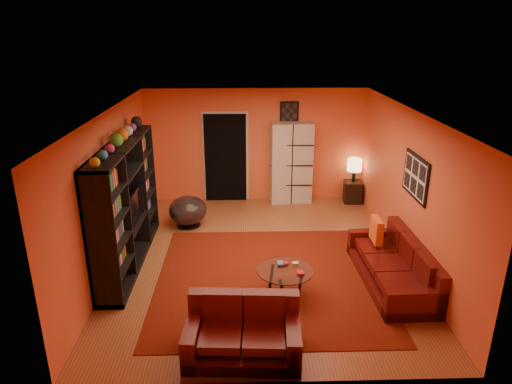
{
  "coord_description": "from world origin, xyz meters",
  "views": [
    {
      "loc": [
        -0.3,
        -7.2,
        3.87
      ],
      "look_at": [
        -0.08,
        0.1,
        1.22
      ],
      "focal_mm": 32.0,
      "sensor_mm": 36.0,
      "label": 1
    }
  ],
  "objects_px": {
    "coffee_table": "(285,273)",
    "bowl_chair": "(188,211)",
    "tv": "(131,206)",
    "sofa": "(397,266)",
    "storage_cabinet": "(291,163)",
    "loveseat": "(243,331)",
    "entertainment_unit": "(126,205)",
    "table_lamp": "(355,165)",
    "side_table": "(353,192)"
  },
  "relations": [
    {
      "from": "coffee_table",
      "to": "bowl_chair",
      "type": "height_order",
      "value": "bowl_chair"
    },
    {
      "from": "tv",
      "to": "sofa",
      "type": "bearing_deg",
      "value": -102.24
    },
    {
      "from": "coffee_table",
      "to": "storage_cabinet",
      "type": "relative_size",
      "value": 0.46
    },
    {
      "from": "tv",
      "to": "loveseat",
      "type": "xyz_separation_m",
      "value": [
        1.9,
        -2.51,
        -0.7
      ]
    },
    {
      "from": "entertainment_unit",
      "to": "coffee_table",
      "type": "relative_size",
      "value": 3.48
    },
    {
      "from": "coffee_table",
      "to": "table_lamp",
      "type": "relative_size",
      "value": 1.58
    },
    {
      "from": "tv",
      "to": "sofa",
      "type": "height_order",
      "value": "tv"
    },
    {
      "from": "entertainment_unit",
      "to": "tv",
      "type": "height_order",
      "value": "entertainment_unit"
    },
    {
      "from": "table_lamp",
      "to": "bowl_chair",
      "type": "bearing_deg",
      "value": -161.2
    },
    {
      "from": "tv",
      "to": "table_lamp",
      "type": "height_order",
      "value": "tv"
    },
    {
      "from": "sofa",
      "to": "table_lamp",
      "type": "height_order",
      "value": "table_lamp"
    },
    {
      "from": "sofa",
      "to": "bowl_chair",
      "type": "bearing_deg",
      "value": 145.36
    },
    {
      "from": "tv",
      "to": "table_lamp",
      "type": "bearing_deg",
      "value": -59.56
    },
    {
      "from": "loveseat",
      "to": "bowl_chair",
      "type": "height_order",
      "value": "loveseat"
    },
    {
      "from": "tv",
      "to": "bowl_chair",
      "type": "bearing_deg",
      "value": -29.82
    },
    {
      "from": "storage_cabinet",
      "to": "side_table",
      "type": "distance_m",
      "value": 1.6
    },
    {
      "from": "tv",
      "to": "sofa",
      "type": "xyz_separation_m",
      "value": [
        4.36,
        -0.95,
        -0.7
      ]
    },
    {
      "from": "entertainment_unit",
      "to": "bowl_chair",
      "type": "bearing_deg",
      "value": 60.23
    },
    {
      "from": "entertainment_unit",
      "to": "tv",
      "type": "distance_m",
      "value": 0.12
    },
    {
      "from": "entertainment_unit",
      "to": "storage_cabinet",
      "type": "distance_m",
      "value": 4.16
    },
    {
      "from": "sofa",
      "to": "loveseat",
      "type": "xyz_separation_m",
      "value": [
        -2.46,
        -1.56,
        0.0
      ]
    },
    {
      "from": "bowl_chair",
      "to": "table_lamp",
      "type": "relative_size",
      "value": 1.43
    },
    {
      "from": "storage_cabinet",
      "to": "entertainment_unit",
      "type": "bearing_deg",
      "value": -141.92
    },
    {
      "from": "bowl_chair",
      "to": "loveseat",
      "type": "bearing_deg",
      "value": -73.97
    },
    {
      "from": "loveseat",
      "to": "coffee_table",
      "type": "height_order",
      "value": "loveseat"
    },
    {
      "from": "entertainment_unit",
      "to": "coffee_table",
      "type": "distance_m",
      "value": 2.93
    },
    {
      "from": "loveseat",
      "to": "table_lamp",
      "type": "height_order",
      "value": "table_lamp"
    },
    {
      "from": "loveseat",
      "to": "storage_cabinet",
      "type": "xyz_separation_m",
      "value": [
        1.13,
        5.22,
        0.65
      ]
    },
    {
      "from": "sofa",
      "to": "bowl_chair",
      "type": "relative_size",
      "value": 2.81
    },
    {
      "from": "sofa",
      "to": "tv",
      "type": "bearing_deg",
      "value": 166.12
    },
    {
      "from": "entertainment_unit",
      "to": "bowl_chair",
      "type": "xyz_separation_m",
      "value": [
        0.84,
        1.46,
        -0.71
      ]
    },
    {
      "from": "coffee_table",
      "to": "table_lamp",
      "type": "height_order",
      "value": "table_lamp"
    },
    {
      "from": "side_table",
      "to": "bowl_chair",
      "type": "bearing_deg",
      "value": -161.2
    },
    {
      "from": "coffee_table",
      "to": "storage_cabinet",
      "type": "height_order",
      "value": "storage_cabinet"
    },
    {
      "from": "sofa",
      "to": "loveseat",
      "type": "bearing_deg",
      "value": -149.19
    },
    {
      "from": "table_lamp",
      "to": "coffee_table",
      "type": "bearing_deg",
      "value": -116.33
    },
    {
      "from": "storage_cabinet",
      "to": "side_table",
      "type": "bearing_deg",
      "value": -7.39
    },
    {
      "from": "bowl_chair",
      "to": "side_table",
      "type": "height_order",
      "value": "bowl_chair"
    },
    {
      "from": "entertainment_unit",
      "to": "table_lamp",
      "type": "bearing_deg",
      "value": 31.0
    },
    {
      "from": "entertainment_unit",
      "to": "loveseat",
      "type": "xyz_separation_m",
      "value": [
        1.95,
        -2.42,
        -0.76
      ]
    },
    {
      "from": "loveseat",
      "to": "bowl_chair",
      "type": "xyz_separation_m",
      "value": [
        -1.12,
        3.88,
        0.05
      ]
    },
    {
      "from": "coffee_table",
      "to": "bowl_chair",
      "type": "distance_m",
      "value": 3.18
    },
    {
      "from": "tv",
      "to": "coffee_table",
      "type": "height_order",
      "value": "tv"
    },
    {
      "from": "storage_cabinet",
      "to": "tv",
      "type": "bearing_deg",
      "value": -142.39
    },
    {
      "from": "sofa",
      "to": "bowl_chair",
      "type": "height_order",
      "value": "sofa"
    },
    {
      "from": "entertainment_unit",
      "to": "sofa",
      "type": "bearing_deg",
      "value": -10.98
    },
    {
      "from": "tv",
      "to": "coffee_table",
      "type": "distance_m",
      "value": 2.91
    },
    {
      "from": "entertainment_unit",
      "to": "side_table",
      "type": "relative_size",
      "value": 6.0
    },
    {
      "from": "loveseat",
      "to": "coffee_table",
      "type": "relative_size",
      "value": 1.7
    },
    {
      "from": "bowl_chair",
      "to": "entertainment_unit",
      "type": "bearing_deg",
      "value": -119.77
    }
  ]
}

